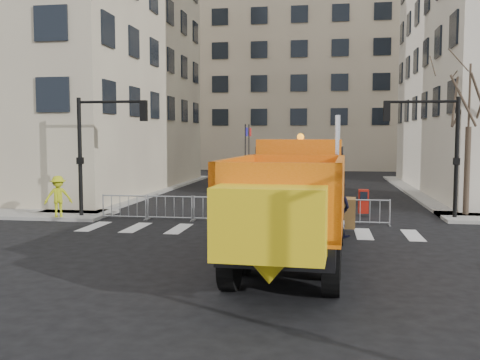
% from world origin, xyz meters
% --- Properties ---
extents(ground, '(120.00, 120.00, 0.00)m').
position_xyz_m(ground, '(0.00, 0.00, 0.00)').
color(ground, black).
rests_on(ground, ground).
extents(sidewalk_back, '(64.00, 5.00, 0.15)m').
position_xyz_m(sidewalk_back, '(0.00, 8.50, 0.07)').
color(sidewalk_back, gray).
rests_on(sidewalk_back, ground).
extents(building_far, '(30.00, 18.00, 24.00)m').
position_xyz_m(building_far, '(0.00, 52.00, 12.00)').
color(building_far, tan).
rests_on(building_far, ground).
extents(traffic_light_left, '(0.18, 0.18, 5.40)m').
position_xyz_m(traffic_light_left, '(-8.00, 7.50, 2.70)').
color(traffic_light_left, black).
rests_on(traffic_light_left, ground).
extents(traffic_light_right, '(0.18, 0.18, 5.40)m').
position_xyz_m(traffic_light_right, '(8.50, 9.50, 2.70)').
color(traffic_light_right, black).
rests_on(traffic_light_right, ground).
extents(crowd_barriers, '(12.60, 0.60, 1.10)m').
position_xyz_m(crowd_barriers, '(-0.75, 7.60, 0.55)').
color(crowd_barriers, '#9EA0A5').
rests_on(crowd_barriers, ground).
extents(street_tree, '(3.00, 3.00, 7.50)m').
position_xyz_m(street_tree, '(9.20, 10.50, 3.75)').
color(street_tree, '#382B21').
rests_on(street_tree, ground).
extents(plow_truck, '(3.69, 11.26, 4.32)m').
position_xyz_m(plow_truck, '(1.93, 0.04, 1.92)').
color(plow_truck, black).
rests_on(plow_truck, ground).
extents(cop_a, '(0.69, 0.64, 1.59)m').
position_xyz_m(cop_a, '(2.38, 6.79, 0.79)').
color(cop_a, black).
rests_on(cop_a, ground).
extents(cop_b, '(1.23, 1.13, 2.04)m').
position_xyz_m(cop_b, '(3.31, 4.79, 1.02)').
color(cop_b, black).
rests_on(cop_b, ground).
extents(cop_c, '(0.75, 1.17, 1.84)m').
position_xyz_m(cop_c, '(2.59, 5.62, 0.92)').
color(cop_c, black).
rests_on(cop_c, ground).
extents(worker, '(1.35, 1.17, 1.82)m').
position_xyz_m(worker, '(-8.72, 6.80, 1.06)').
color(worker, '#B7C116').
rests_on(worker, sidewalk_back).
extents(newspaper_box, '(0.46, 0.41, 1.10)m').
position_xyz_m(newspaper_box, '(4.61, 10.09, 0.70)').
color(newspaper_box, '#9B150B').
rests_on(newspaper_box, sidewalk_back).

